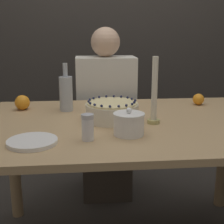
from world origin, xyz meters
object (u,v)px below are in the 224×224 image
(sugar_shaker, at_px, (88,127))
(person_man_blue_shirt, at_px, (106,125))
(cake, at_px, (112,111))
(candle, at_px, (154,96))
(bottle, at_px, (66,93))
(sugar_bowl, at_px, (129,124))

(sugar_shaker, relative_size, person_man_blue_shirt, 0.09)
(cake, bearing_deg, sugar_shaker, -113.89)
(candle, height_order, bottle, candle)
(cake, relative_size, person_man_blue_shirt, 0.21)
(candle, height_order, person_man_blue_shirt, person_man_blue_shirt)
(sugar_bowl, height_order, candle, candle)
(sugar_shaker, bearing_deg, person_man_blue_shirt, 81.46)
(candle, bearing_deg, sugar_shaker, -146.58)
(sugar_bowl, xyz_separation_m, candle, (0.14, 0.15, 0.08))
(candle, relative_size, bottle, 1.21)
(sugar_bowl, distance_m, bottle, 0.52)
(cake, relative_size, bottle, 0.99)
(sugar_shaker, bearing_deg, bottle, 102.32)
(sugar_bowl, bearing_deg, bottle, 122.54)
(sugar_shaker, bearing_deg, cake, 66.11)
(candle, bearing_deg, bottle, 145.93)
(sugar_shaker, bearing_deg, sugar_bowl, 17.01)
(cake, xyz_separation_m, candle, (0.19, -0.07, 0.08))
(bottle, height_order, person_man_blue_shirt, person_man_blue_shirt)
(sugar_shaker, xyz_separation_m, candle, (0.31, 0.20, 0.07))
(sugar_shaker, relative_size, bottle, 0.41)
(sugar_shaker, height_order, bottle, bottle)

